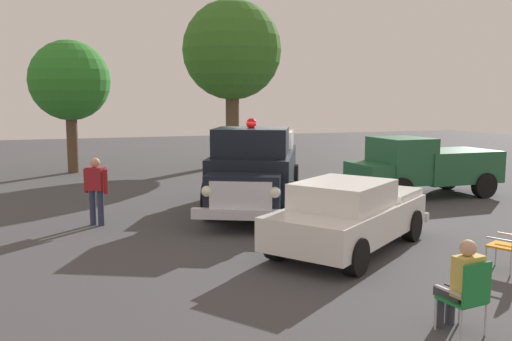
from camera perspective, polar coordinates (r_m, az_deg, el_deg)
The scene contains 11 objects.
ground_plane at distance 15.71m, azimuth 1.96°, elevation -3.83°, with size 60.00×60.00×0.00m, color #424244.
vintage_fire_truck at distance 15.33m, azimuth -0.09°, elevation 0.42°, with size 6.31×4.50×2.59m.
classic_hot_rod at distance 11.40m, azimuth 9.83°, elevation -4.48°, with size 4.06×4.61×1.46m.
parked_pickup at distance 18.04m, azimuth 17.22°, elevation 0.50°, with size 2.11×4.83×1.90m.
lawn_chair_near_truck at distance 7.77m, azimuth 21.41°, elevation -11.85°, with size 0.56×0.57×1.02m.
lawn_chair_by_car at distance 10.83m, azimuth 25.17°, elevation -6.59°, with size 0.66×0.66×1.02m.
spectator_seated at distance 7.82m, azimuth 20.72°, elevation -10.87°, with size 0.58×0.44×1.29m.
spectator_standing at distance 13.85m, azimuth -16.43°, elevation -1.63°, with size 0.45×0.59×1.68m.
oak_tree_left at distance 25.65m, azimuth -2.52°, elevation 12.41°, with size 4.58×4.58×7.61m.
oak_tree_right at distance 24.01m, azimuth -18.94°, elevation 8.84°, with size 3.30×3.30×5.49m.
traffic_cone at distance 19.52m, azimuth 9.30°, elevation -0.76°, with size 0.40×0.40×0.64m.
Camera 1 is at (14.39, -5.49, 3.11)m, focal length 38.17 mm.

